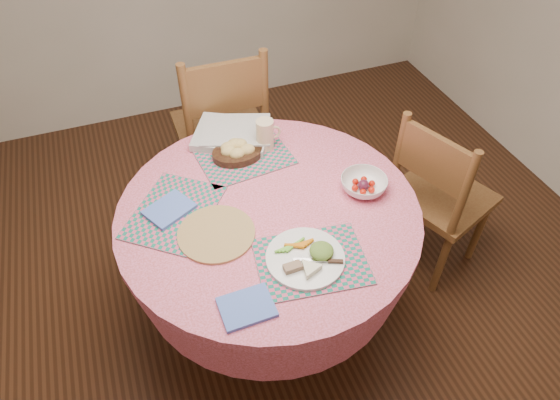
{
  "coord_description": "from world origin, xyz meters",
  "views": [
    {
      "loc": [
        -0.46,
        -1.35,
        2.19
      ],
      "look_at": [
        0.05,
        0.0,
        0.78
      ],
      "focal_mm": 32.0,
      "sensor_mm": 36.0,
      "label": 1
    }
  ],
  "objects": [
    {
      "name": "placemat_back",
      "position": [
        0.01,
        0.35,
        0.75
      ],
      "size": [
        0.43,
        0.34,
        0.01
      ],
      "primitive_type": "cube",
      "rotation": [
        0.0,
        0.0,
        0.1
      ],
      "color": "#136F59",
      "rests_on": "dining_table"
    },
    {
      "name": "chair_back",
      "position": [
        0.04,
        0.87,
        0.55
      ],
      "size": [
        0.49,
        0.47,
        1.05
      ],
      "rotation": [
        0.0,
        0.0,
        3.13
      ],
      "color": "brown",
      "rests_on": "ground"
    },
    {
      "name": "dining_table",
      "position": [
        0.0,
        0.0,
        0.56
      ],
      "size": [
        1.24,
        1.24,
        0.75
      ],
      "color": "pink",
      "rests_on": "ground"
    },
    {
      "name": "napkin_far",
      "position": [
        -0.38,
        0.12,
        0.76
      ],
      "size": [
        0.22,
        0.21,
        0.01
      ],
      "primitive_type": "cube",
      "rotation": [
        0.0,
        0.0,
        0.48
      ],
      "color": "#4F6FCB",
      "rests_on": "placemat_left"
    },
    {
      "name": "dinner_plate",
      "position": [
        0.04,
        -0.3,
        0.77
      ],
      "size": [
        0.29,
        0.29,
        0.05
      ],
      "rotation": [
        0.0,
        0.0,
        0.02
      ],
      "color": "white",
      "rests_on": "placemat_front"
    },
    {
      "name": "chair_right",
      "position": [
        0.89,
        0.04,
        0.49
      ],
      "size": [
        0.54,
        0.55,
        0.94
      ],
      "rotation": [
        0.0,
        0.0,
        1.93
      ],
      "color": "brown",
      "rests_on": "ground"
    },
    {
      "name": "ground",
      "position": [
        0.0,
        0.0,
        0.0
      ],
      "size": [
        4.0,
        4.0,
        0.0
      ],
      "primitive_type": "plane",
      "color": "#331C0F",
      "rests_on": "ground"
    },
    {
      "name": "wicker_trivet",
      "position": [
        -0.24,
        -0.06,
        0.76
      ],
      "size": [
        0.3,
        0.3,
        0.01
      ],
      "primitive_type": "cylinder",
      "color": "#9B7343",
      "rests_on": "dining_table"
    },
    {
      "name": "placemat_front",
      "position": [
        0.05,
        -0.31,
        0.75
      ],
      "size": [
        0.44,
        0.35,
        0.01
      ],
      "primitive_type": "cube",
      "rotation": [
        0.0,
        0.0,
        -0.14
      ],
      "color": "#136F59",
      "rests_on": "dining_table"
    },
    {
      "name": "latte_mug",
      "position": [
        0.12,
        0.37,
        0.83
      ],
      "size": [
        0.12,
        0.08,
        0.14
      ],
      "color": "beige",
      "rests_on": "placemat_back"
    },
    {
      "name": "napkin_near",
      "position": [
        -0.23,
        -0.42,
        0.76
      ],
      "size": [
        0.18,
        0.14,
        0.01
      ],
      "primitive_type": "cube",
      "rotation": [
        0.0,
        0.0,
        0.02
      ],
      "color": "#4F6FCB",
      "rests_on": "dining_table"
    },
    {
      "name": "newspaper_stack",
      "position": [
        0.0,
        0.5,
        0.78
      ],
      "size": [
        0.43,
        0.4,
        0.04
      ],
      "rotation": [
        0.0,
        0.0,
        -0.5
      ],
      "color": "silver",
      "rests_on": "dining_table"
    },
    {
      "name": "bread_bowl",
      "position": [
        -0.02,
        0.36,
        0.79
      ],
      "size": [
        0.23,
        0.23,
        0.08
      ],
      "color": "black",
      "rests_on": "placemat_back"
    },
    {
      "name": "placemat_left",
      "position": [
        -0.36,
        0.11,
        0.75
      ],
      "size": [
        0.48,
        0.5,
        0.01
      ],
      "primitive_type": "cube",
      "rotation": [
        0.0,
        0.0,
        0.9
      ],
      "color": "#136F59",
      "rests_on": "dining_table"
    },
    {
      "name": "fruit_bowl",
      "position": [
        0.41,
        -0.04,
        0.78
      ],
      "size": [
        0.22,
        0.22,
        0.06
      ],
      "rotation": [
        0.0,
        0.0,
        0.14
      ],
      "color": "white",
      "rests_on": "dining_table"
    }
  ]
}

